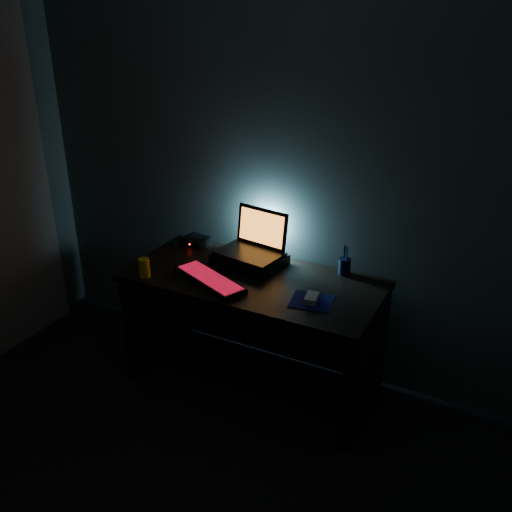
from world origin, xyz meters
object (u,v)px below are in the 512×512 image
at_px(keyboard, 210,279).
at_px(router, 196,241).
at_px(laptop, 254,243).
at_px(mouse, 312,298).
at_px(pen_cup, 344,266).
at_px(juice_glass, 144,268).

relative_size(keyboard, router, 2.90).
distance_m(laptop, mouse, 0.61).
bearing_deg(router, pen_cup, 9.58).
height_order(mouse, pen_cup, pen_cup).
height_order(keyboard, pen_cup, pen_cup).
height_order(laptop, keyboard, laptop).
bearing_deg(juice_glass, keyboard, 16.94).
relative_size(pen_cup, router, 0.56).
bearing_deg(laptop, mouse, -22.99).
relative_size(laptop, juice_glass, 3.72).
bearing_deg(mouse, router, 149.69).
height_order(laptop, mouse, laptop).
xyz_separation_m(laptop, pen_cup, (0.55, 0.08, -0.07)).
bearing_deg(mouse, pen_cup, 74.06).
bearing_deg(router, mouse, -12.93).
bearing_deg(pen_cup, laptop, -171.97).
bearing_deg(keyboard, juice_glass, -139.79).
distance_m(keyboard, juice_glass, 0.39).
xyz_separation_m(laptop, router, (-0.45, 0.05, -0.09)).
bearing_deg(laptop, juice_glass, -125.37).
relative_size(juice_glass, router, 0.62).
height_order(laptop, router, laptop).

